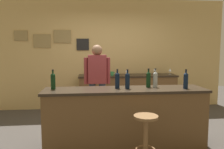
# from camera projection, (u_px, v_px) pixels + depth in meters

# --- Properties ---
(ground_plane) EXTENTS (10.00, 10.00, 0.00)m
(ground_plane) POSITION_uv_depth(u_px,v_px,m) (121.00, 136.00, 4.07)
(ground_plane) COLOR #423D38
(back_wall) EXTENTS (6.00, 0.09, 2.80)m
(back_wall) POSITION_uv_depth(u_px,v_px,m) (110.00, 54.00, 5.92)
(back_wall) COLOR tan
(back_wall) RESTS_ON ground_plane
(bar_counter) EXTENTS (2.54, 0.60, 0.92)m
(bar_counter) POSITION_uv_depth(u_px,v_px,m) (125.00, 117.00, 3.62)
(bar_counter) COLOR brown
(bar_counter) RESTS_ON ground_plane
(side_counter) EXTENTS (2.41, 0.56, 0.90)m
(side_counter) POSITION_uv_depth(u_px,v_px,m) (128.00, 93.00, 5.69)
(side_counter) COLOR brown
(side_counter) RESTS_ON ground_plane
(bartender) EXTENTS (0.52, 0.21, 1.62)m
(bartender) POSITION_uv_depth(u_px,v_px,m) (97.00, 79.00, 4.54)
(bartender) COLOR #384766
(bartender) RESTS_ON ground_plane
(bar_stool) EXTENTS (0.32, 0.32, 0.68)m
(bar_stool) POSITION_uv_depth(u_px,v_px,m) (146.00, 132.00, 2.99)
(bar_stool) COLOR brown
(bar_stool) RESTS_ON ground_plane
(wine_bottle_a) EXTENTS (0.07, 0.07, 0.31)m
(wine_bottle_a) POSITION_uv_depth(u_px,v_px,m) (53.00, 81.00, 3.51)
(wine_bottle_a) COLOR black
(wine_bottle_a) RESTS_ON bar_counter
(wine_bottle_b) EXTENTS (0.07, 0.07, 0.31)m
(wine_bottle_b) POSITION_uv_depth(u_px,v_px,m) (117.00, 80.00, 3.59)
(wine_bottle_b) COLOR black
(wine_bottle_b) RESTS_ON bar_counter
(wine_bottle_c) EXTENTS (0.07, 0.07, 0.31)m
(wine_bottle_c) POSITION_uv_depth(u_px,v_px,m) (127.00, 80.00, 3.56)
(wine_bottle_c) COLOR black
(wine_bottle_c) RESTS_ON bar_counter
(wine_bottle_d) EXTENTS (0.07, 0.07, 0.31)m
(wine_bottle_d) POSITION_uv_depth(u_px,v_px,m) (148.00, 79.00, 3.69)
(wine_bottle_d) COLOR black
(wine_bottle_d) RESTS_ON bar_counter
(wine_bottle_e) EXTENTS (0.07, 0.07, 0.31)m
(wine_bottle_e) POSITION_uv_depth(u_px,v_px,m) (155.00, 79.00, 3.69)
(wine_bottle_e) COLOR #999E99
(wine_bottle_e) RESTS_ON bar_counter
(wine_bottle_f) EXTENTS (0.07, 0.07, 0.31)m
(wine_bottle_f) POSITION_uv_depth(u_px,v_px,m) (186.00, 80.00, 3.56)
(wine_bottle_f) COLOR black
(wine_bottle_f) RESTS_ON bar_counter
(wine_glass_a) EXTENTS (0.07, 0.07, 0.16)m
(wine_glass_a) POSITION_uv_depth(u_px,v_px,m) (102.00, 71.00, 5.53)
(wine_glass_a) COLOR silver
(wine_glass_a) RESTS_ON side_counter
(wine_glass_b) EXTENTS (0.07, 0.07, 0.16)m
(wine_glass_b) POSITION_uv_depth(u_px,v_px,m) (127.00, 71.00, 5.58)
(wine_glass_b) COLOR silver
(wine_glass_b) RESTS_ON side_counter
(wine_glass_c) EXTENTS (0.07, 0.07, 0.16)m
(wine_glass_c) POSITION_uv_depth(u_px,v_px,m) (155.00, 70.00, 5.78)
(wine_glass_c) COLOR silver
(wine_glass_c) RESTS_ON side_counter
(wine_glass_d) EXTENTS (0.07, 0.07, 0.16)m
(wine_glass_d) POSITION_uv_depth(u_px,v_px,m) (170.00, 70.00, 5.71)
(wine_glass_d) COLOR silver
(wine_glass_d) RESTS_ON side_counter
(coffee_mug) EXTENTS (0.12, 0.08, 0.09)m
(coffee_mug) POSITION_uv_depth(u_px,v_px,m) (112.00, 73.00, 5.52)
(coffee_mug) COLOR #338C4C
(coffee_mug) RESTS_ON side_counter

